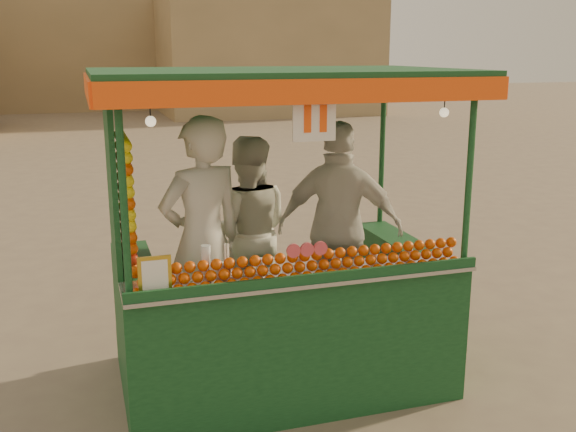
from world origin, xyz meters
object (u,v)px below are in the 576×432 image
object	(u,v)px
vendor_right	(340,228)
juice_cart	(275,291)
vendor_middle	(247,232)
vendor_left	(202,242)

from	to	relation	value
vendor_right	juice_cart	bearing A→B (deg)	51.38
vendor_middle	vendor_right	distance (m)	0.82
vendor_middle	juice_cart	bearing A→B (deg)	106.68
vendor_left	vendor_right	xyz separation A→B (m)	(1.22, 0.23, -0.05)
vendor_left	vendor_right	world-z (taller)	vendor_left
juice_cart	vendor_middle	size ratio (longest dim) A/B	1.67
juice_cart	vendor_middle	world-z (taller)	juice_cart
vendor_middle	vendor_right	size ratio (longest dim) A/B	0.92
vendor_middle	vendor_right	world-z (taller)	vendor_right
juice_cart	vendor_left	bearing A→B (deg)	171.97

